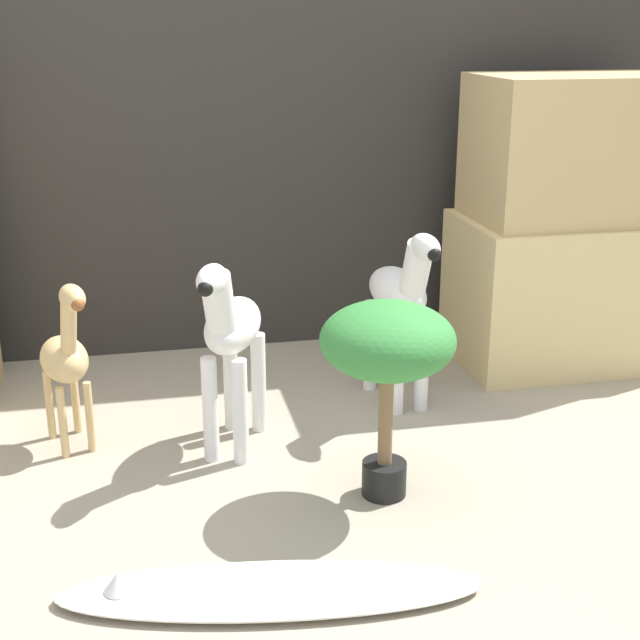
# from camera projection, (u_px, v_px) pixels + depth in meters

# --- Properties ---
(ground_plane) EXTENTS (14.00, 14.00, 0.00)m
(ground_plane) POSITION_uv_depth(u_px,v_px,m) (288.00, 536.00, 2.46)
(ground_plane) COLOR #9E937F
(wall_back) EXTENTS (6.40, 0.08, 2.20)m
(wall_back) POSITION_uv_depth(u_px,v_px,m) (217.00, 86.00, 3.57)
(wall_back) COLOR #2D2B28
(wall_back) RESTS_ON ground_plane
(rock_pillar_right) EXTENTS (0.85, 0.57, 1.16)m
(rock_pillar_right) POSITION_uv_depth(u_px,v_px,m) (568.00, 230.00, 3.58)
(rock_pillar_right) COLOR #DBC184
(rock_pillar_right) RESTS_ON ground_plane
(zebra_right) EXTENTS (0.21, 0.48, 0.68)m
(zebra_right) POSITION_uv_depth(u_px,v_px,m) (401.00, 300.00, 3.20)
(zebra_right) COLOR white
(zebra_right) RESTS_ON ground_plane
(zebra_left) EXTENTS (0.29, 0.47, 0.68)m
(zebra_left) POSITION_uv_depth(u_px,v_px,m) (230.00, 336.00, 2.83)
(zebra_left) COLOR white
(zebra_left) RESTS_ON ground_plane
(giraffe_figurine) EXTENTS (0.22, 0.37, 0.60)m
(giraffe_figurine) POSITION_uv_depth(u_px,v_px,m) (66.00, 355.00, 2.86)
(giraffe_figurine) COLOR tan
(giraffe_figurine) RESTS_ON ground_plane
(potted_palm_front) EXTENTS (0.39, 0.39, 0.60)m
(potted_palm_front) POSITION_uv_depth(u_px,v_px,m) (387.00, 349.00, 2.53)
(potted_palm_front) COLOR black
(potted_palm_front) RESTS_ON ground_plane
(surfboard) EXTENTS (1.08, 0.40, 0.08)m
(surfboard) POSITION_uv_depth(u_px,v_px,m) (266.00, 590.00, 2.19)
(surfboard) COLOR silver
(surfboard) RESTS_ON ground_plane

